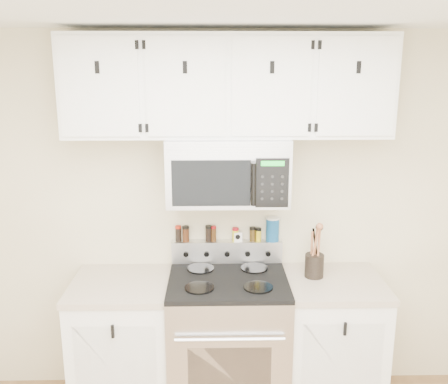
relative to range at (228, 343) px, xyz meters
name	(u,v)px	position (x,y,z in m)	size (l,w,h in m)	color
back_wall	(227,219)	(0.00, 0.32, 0.76)	(3.50, 0.01, 2.50)	#BBAE8C
range	(228,343)	(0.00, 0.00, 0.00)	(0.76, 0.65, 1.10)	#B7B7BA
base_cabinet_left	(124,346)	(-0.69, 0.02, -0.03)	(0.64, 0.62, 0.92)	white
base_cabinet_right	(330,343)	(0.69, 0.02, -0.03)	(0.64, 0.62, 0.92)	white
microwave	(228,170)	(0.00, 0.13, 1.14)	(0.76, 0.44, 0.42)	#9E9EA3
upper_cabinets	(228,86)	(0.00, 0.15, 1.66)	(2.00, 0.35, 0.62)	white
utensil_crock	(314,264)	(0.57, 0.08, 0.52)	(0.12, 0.12, 0.36)	black
kitchen_timer	(238,236)	(0.07, 0.28, 0.65)	(0.06, 0.05, 0.07)	white
salt_canister	(273,229)	(0.31, 0.28, 0.70)	(0.09, 0.09, 0.17)	#134C85
spice_jar_0	(178,234)	(-0.33, 0.28, 0.67)	(0.04, 0.04, 0.11)	black
spice_jar_1	(186,234)	(-0.28, 0.28, 0.67)	(0.05, 0.05, 0.11)	#42210F
spice_jar_2	(209,233)	(-0.12, 0.28, 0.67)	(0.04, 0.04, 0.11)	black
spice_jar_3	(214,234)	(-0.09, 0.28, 0.67)	(0.04, 0.04, 0.11)	#472911
spice_jar_4	(235,234)	(0.06, 0.28, 0.66)	(0.04, 0.04, 0.09)	yellow
spice_jar_5	(253,234)	(0.18, 0.28, 0.66)	(0.04, 0.04, 0.10)	#402D0F
spice_jar_6	(258,234)	(0.22, 0.28, 0.66)	(0.04, 0.04, 0.09)	gold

